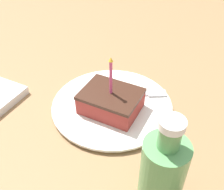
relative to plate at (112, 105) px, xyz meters
name	(u,v)px	position (x,y,z in m)	size (l,w,h in m)	color
ground_plane	(119,109)	(0.02, -0.01, -0.03)	(2.40, 2.40, 0.04)	olive
plate	(112,105)	(0.00, 0.00, 0.00)	(0.28, 0.28, 0.01)	white
cake_slice	(109,100)	(-0.02, 0.00, 0.03)	(0.10, 0.13, 0.14)	#99332D
fork	(136,94)	(0.05, -0.04, 0.01)	(0.10, 0.16, 0.00)	#B2B2B7
bottle	(162,172)	(-0.17, -0.17, 0.07)	(0.07, 0.07, 0.18)	#599959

